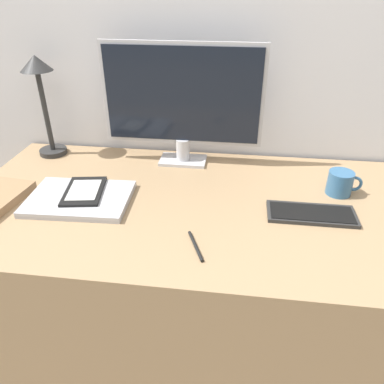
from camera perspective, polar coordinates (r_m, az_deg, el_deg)
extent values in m
plane|color=gray|center=(1.63, -1.07, -25.80)|extent=(10.00, 10.00, 0.00)
cube|color=silver|center=(1.48, 2.01, 24.52)|extent=(3.60, 0.05, 2.40)
cube|color=#997A56|center=(1.45, -0.36, -13.35)|extent=(1.52, 0.79, 0.70)
cube|color=#B7B7BC|center=(1.49, -1.37, 4.85)|extent=(0.18, 0.11, 0.01)
cylinder|color=#B7B7BC|center=(1.47, -1.39, 6.51)|extent=(0.05, 0.05, 0.08)
cube|color=#B7B7BC|center=(1.41, -1.47, 14.56)|extent=(0.59, 0.01, 0.37)
cube|color=black|center=(1.40, -1.52, 14.47)|extent=(0.57, 0.01, 0.34)
cube|color=#282828|center=(1.22, 17.71, -3.20)|extent=(0.27, 0.11, 0.01)
cube|color=black|center=(1.21, 17.78, -2.99)|extent=(0.25, 0.09, 0.00)
cube|color=#A3A3A8|center=(1.29, -16.72, -1.16)|extent=(0.34, 0.25, 0.01)
cube|color=#B2B2B7|center=(1.28, -16.79, -0.76)|extent=(0.34, 0.25, 0.01)
cube|color=black|center=(1.29, -16.12, 0.14)|extent=(0.15, 0.20, 0.01)
cube|color=silver|center=(1.29, -16.16, 0.34)|extent=(0.12, 0.15, 0.00)
cylinder|color=#282828|center=(1.67, -20.35, 5.84)|extent=(0.11, 0.11, 0.02)
cylinder|color=#282828|center=(1.61, -21.43, 11.27)|extent=(0.02, 0.02, 0.32)
cone|color=#282828|center=(1.56, -22.75, 17.69)|extent=(0.12, 0.12, 0.06)
cylinder|color=#336089|center=(1.35, 21.60, 1.30)|extent=(0.08, 0.08, 0.08)
torus|color=#336089|center=(1.36, 23.45, 1.16)|extent=(0.06, 0.01, 0.06)
cylinder|color=black|center=(1.03, 0.54, -8.22)|extent=(0.06, 0.12, 0.01)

